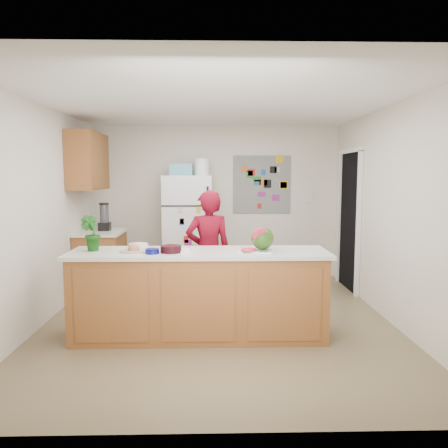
{
  "coord_description": "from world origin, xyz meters",
  "views": [
    {
      "loc": [
        -0.05,
        -4.97,
        1.7
      ],
      "look_at": [
        0.08,
        0.2,
        1.12
      ],
      "focal_mm": 35.0,
      "sensor_mm": 36.0,
      "label": 1
    }
  ],
  "objects_px": {
    "refrigerator": "(188,230)",
    "cherry_bowl": "(171,249)",
    "person": "(208,252)",
    "watermelon": "(262,238)"
  },
  "relations": [
    {
      "from": "refrigerator",
      "to": "person",
      "type": "bearing_deg",
      "value": -77.91
    },
    {
      "from": "person",
      "to": "cherry_bowl",
      "type": "xyz_separation_m",
      "value": [
        -0.37,
        -0.88,
        0.19
      ]
    },
    {
      "from": "person",
      "to": "watermelon",
      "type": "distance_m",
      "value": 1.02
    },
    {
      "from": "refrigerator",
      "to": "cherry_bowl",
      "type": "height_order",
      "value": "refrigerator"
    },
    {
      "from": "person",
      "to": "watermelon",
      "type": "height_order",
      "value": "person"
    },
    {
      "from": "person",
      "to": "cherry_bowl",
      "type": "bearing_deg",
      "value": 59.26
    },
    {
      "from": "person",
      "to": "watermelon",
      "type": "xyz_separation_m",
      "value": [
        0.57,
        -0.8,
        0.29
      ]
    },
    {
      "from": "refrigerator",
      "to": "cherry_bowl",
      "type": "distance_m",
      "value": 2.46
    },
    {
      "from": "refrigerator",
      "to": "cherry_bowl",
      "type": "bearing_deg",
      "value": -90.78
    },
    {
      "from": "cherry_bowl",
      "to": "person",
      "type": "bearing_deg",
      "value": 67.05
    }
  ]
}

